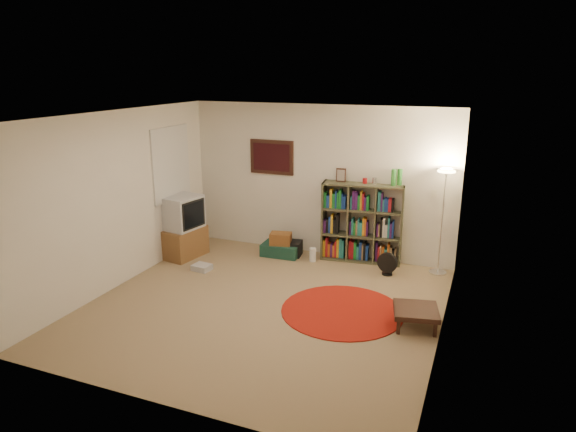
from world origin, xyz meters
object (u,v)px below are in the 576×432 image
floor_fan (387,264)px  tv_stand (183,228)px  suitcase (281,249)px  side_table (416,311)px  floor_lamp (445,186)px  bookshelf (361,223)px

floor_fan → tv_stand: bearing=-162.5°
floor_fan → suitcase: (-1.83, 0.20, -0.08)m
suitcase → side_table: size_ratio=1.02×
floor_lamp → floor_fan: bearing=-153.0°
floor_lamp → suitcase: (-2.55, -0.17, -1.27)m
bookshelf → floor_lamp: bearing=-12.0°
suitcase → side_table: 3.01m
floor_lamp → side_table: size_ratio=2.61×
suitcase → tv_stand: bearing=-158.8°
floor_fan → tv_stand: (-3.33, -0.45, 0.32)m
floor_fan → suitcase: 1.85m
side_table → tv_stand: bearing=165.1°
suitcase → floor_fan: bearing=-8.2°
floor_lamp → bookshelf: bearing=174.5°
floor_fan → suitcase: floor_fan is taller
bookshelf → side_table: bookshelf is taller
floor_lamp → suitcase: floor_lamp is taller
floor_lamp → floor_fan: 1.44m
tv_stand → suitcase: bearing=33.0°
floor_lamp → suitcase: bearing=-176.2°
tv_stand → side_table: 4.13m
bookshelf → suitcase: (-1.28, -0.29, -0.52)m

